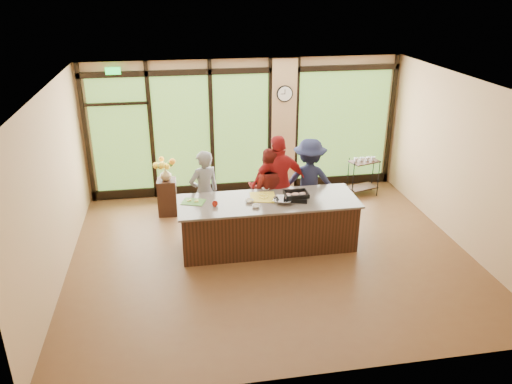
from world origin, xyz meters
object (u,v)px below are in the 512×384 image
object	(u,v)px
island_base	(268,224)
cook_right	(309,182)
bar_cart	(363,172)
cook_left	(204,193)
flower_stand	(167,197)
roasting_pan	(296,198)

from	to	relation	value
island_base	cook_right	distance (m)	1.38
bar_cart	cook_left	bearing A→B (deg)	-177.92
cook_left	bar_cart	xyz separation A→B (m)	(3.66, 1.27, -0.30)
island_base	cook_right	xyz separation A→B (m)	(0.99, 0.86, 0.43)
cook_right	flower_stand	xyz separation A→B (m)	(-2.78, 0.84, -0.49)
cook_left	roasting_pan	xyz separation A→B (m)	(1.58, -0.79, 0.13)
roasting_pan	cook_right	bearing A→B (deg)	80.41
cook_right	roasting_pan	xyz separation A→B (m)	(-0.49, -0.91, 0.09)
island_base	flower_stand	size ratio (longest dim) A/B	4.07
island_base	roasting_pan	distance (m)	0.72
cook_right	island_base	bearing A→B (deg)	56.23
cook_right	bar_cart	bearing A→B (deg)	-128.89
cook_right	bar_cart	world-z (taller)	cook_right
roasting_pan	flower_stand	distance (m)	2.93
cook_right	roasting_pan	size ratio (longest dim) A/B	4.20
island_base	bar_cart	distance (m)	3.28
island_base	cook_left	bearing A→B (deg)	145.38
cook_right	flower_stand	world-z (taller)	cook_right
cook_left	cook_right	distance (m)	2.07
flower_stand	bar_cart	world-z (taller)	bar_cart
flower_stand	roasting_pan	bearing A→B (deg)	-33.72
island_base	cook_right	bearing A→B (deg)	41.03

